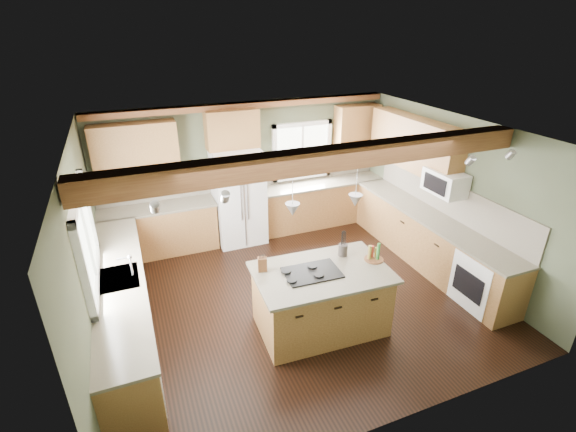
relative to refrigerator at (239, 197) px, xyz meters
name	(u,v)px	position (x,y,z in m)	size (l,w,h in m)	color
floor	(297,295)	(0.30, -2.12, -0.90)	(5.60, 5.60, 0.00)	black
ceiling	(299,132)	(0.30, -2.12, 1.70)	(5.60, 5.60, 0.00)	silver
wall_back	(247,169)	(0.30, 0.38, 0.40)	(5.60, 5.60, 0.00)	#414732
wall_left	(87,259)	(-2.50, -2.12, 0.40)	(5.00, 5.00, 0.00)	#414732
wall_right	(451,194)	(3.10, -2.12, 0.40)	(5.00, 5.00, 0.00)	#414732
ceiling_beam	(326,159)	(0.30, -2.92, 1.57)	(5.55, 0.26, 0.26)	#532917
soffit_trim	(246,105)	(0.30, 0.28, 1.64)	(5.55, 0.20, 0.10)	#532917
backsplash_back	(248,174)	(0.30, 0.36, 0.31)	(5.58, 0.03, 0.58)	brown
backsplash_right	(447,198)	(3.08, -2.07, 0.31)	(0.03, 3.70, 0.58)	brown
base_cab_back_left	(160,231)	(-1.49, 0.08, -0.46)	(2.02, 0.60, 0.88)	brown
counter_back_left	(157,208)	(-1.49, 0.08, 0.00)	(2.06, 0.64, 0.04)	#4C4738
base_cab_back_right	(321,204)	(1.79, 0.08, -0.46)	(2.62, 0.60, 0.88)	brown
counter_back_right	(322,183)	(1.79, 0.08, 0.00)	(2.66, 0.64, 0.04)	#4C4738
base_cab_left	(125,308)	(-2.20, -2.07, -0.46)	(0.60, 3.70, 0.88)	brown
counter_left	(119,279)	(-2.20, -2.07, 0.00)	(0.64, 3.74, 0.04)	#4C4738
base_cab_right	(427,241)	(2.80, -2.07, -0.46)	(0.60, 3.70, 0.88)	brown
counter_right	(431,217)	(2.80, -2.07, 0.00)	(0.64, 3.74, 0.04)	#4C4738
upper_cab_back_left	(135,150)	(-1.69, 0.21, 1.05)	(1.40, 0.35, 0.90)	brown
upper_cab_over_fridge	(232,129)	(0.00, 0.21, 1.25)	(0.96, 0.35, 0.70)	brown
upper_cab_right	(414,143)	(2.92, -1.22, 1.05)	(0.35, 2.20, 0.90)	brown
upper_cab_back_corner	(357,128)	(2.60, 0.21, 1.05)	(0.90, 0.35, 0.90)	brown
window_left	(84,239)	(-2.48, -2.07, 0.65)	(0.04, 1.60, 1.05)	white
window_back	(302,151)	(1.45, 0.36, 0.65)	(1.10, 0.04, 1.00)	white
sink	(118,279)	(-2.20, -2.07, 0.01)	(0.50, 0.65, 0.03)	#262628
faucet	(131,266)	(-2.02, -2.07, 0.15)	(0.02, 0.02, 0.28)	#B2B2B7
dishwasher	(131,378)	(-2.19, -3.37, -0.47)	(0.60, 0.60, 0.84)	white
oven	(484,280)	(2.79, -3.37, -0.47)	(0.60, 0.72, 0.84)	white
microwave	(445,182)	(2.88, -2.17, 0.65)	(0.40, 0.70, 0.38)	white
pendant_left	(293,210)	(-0.11, -2.90, 0.98)	(0.18, 0.18, 0.16)	#B2B2B7
pendant_right	(355,201)	(0.73, -2.94, 0.98)	(0.18, 0.18, 0.16)	#B2B2B7
refrigerator	(239,197)	(0.00, 0.00, 0.00)	(0.90, 0.74, 1.80)	white
island	(321,301)	(0.31, -2.92, -0.46)	(1.68, 1.03, 0.88)	brown
island_top	(322,272)	(0.31, -2.92, 0.00)	(1.79, 1.14, 0.04)	#4C4738
cooktop	(312,272)	(0.17, -2.91, 0.03)	(0.73, 0.49, 0.02)	black
knife_block	(262,264)	(-0.41, -2.61, 0.12)	(0.12, 0.09, 0.20)	brown
utensil_crock	(343,250)	(0.77, -2.66, 0.11)	(0.13, 0.13, 0.17)	#433935
bottle_tray	(374,252)	(1.11, -2.93, 0.14)	(0.27, 0.27, 0.24)	brown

